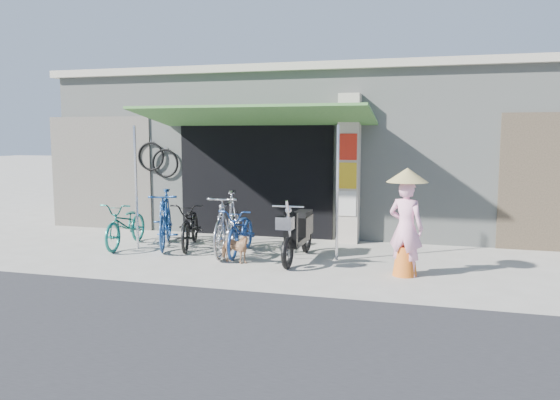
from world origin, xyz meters
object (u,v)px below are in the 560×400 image
(bike_teal, at_px, (126,224))
(bike_blue, at_px, (165,219))
(moped, at_px, (298,233))
(bike_silver, at_px, (228,223))
(nun, at_px, (406,222))
(bike_black, at_px, (191,225))
(street_dog, at_px, (234,248))
(bike_navy, at_px, (241,231))

(bike_teal, bearing_deg, bike_blue, 6.00)
(bike_teal, distance_m, moped, 3.51)
(moped, bearing_deg, bike_silver, 174.57)
(bike_silver, bearing_deg, moped, -12.88)
(bike_teal, bearing_deg, nun, -14.82)
(bike_black, bearing_deg, moped, -27.51)
(bike_blue, height_order, moped, bike_blue)
(bike_blue, distance_m, street_dog, 2.00)
(bike_teal, xyz_separation_m, bike_black, (1.24, 0.27, 0.00))
(bike_navy, relative_size, moped, 0.89)
(bike_silver, distance_m, street_dog, 0.85)
(moped, relative_size, nun, 1.10)
(bike_navy, distance_m, moped, 1.14)
(nun, bearing_deg, bike_blue, 7.96)
(nun, bearing_deg, moped, 1.81)
(street_dog, bearing_deg, bike_navy, 22.83)
(bike_silver, bearing_deg, bike_teal, 172.24)
(bike_black, bearing_deg, bike_teal, 176.58)
(bike_blue, distance_m, moped, 2.78)
(bike_navy, bearing_deg, nun, -19.60)
(bike_teal, xyz_separation_m, street_dog, (2.51, -0.73, -0.19))
(bike_blue, height_order, nun, nun)
(bike_teal, height_order, bike_navy, bike_teal)
(bike_teal, relative_size, moped, 0.92)
(moped, bearing_deg, nun, -17.08)
(bike_blue, relative_size, moped, 1.01)
(bike_black, bearing_deg, bike_silver, -35.39)
(bike_blue, distance_m, nun, 4.72)
(bike_teal, relative_size, bike_silver, 0.89)
(moped, distance_m, nun, 1.99)
(street_dog, distance_m, moped, 1.15)
(bike_black, xyz_separation_m, bike_silver, (0.89, -0.32, 0.12))
(bike_black, distance_m, bike_silver, 0.95)
(nun, bearing_deg, street_dog, 18.41)
(bike_black, relative_size, bike_navy, 1.04)
(bike_blue, height_order, street_dog, bike_blue)
(bike_silver, distance_m, bike_navy, 0.29)
(nun, bearing_deg, bike_silver, 6.63)
(bike_black, height_order, street_dog, bike_black)
(bike_blue, bearing_deg, bike_navy, -27.49)
(bike_teal, bearing_deg, bike_silver, -7.54)
(bike_teal, height_order, bike_blue, bike_blue)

